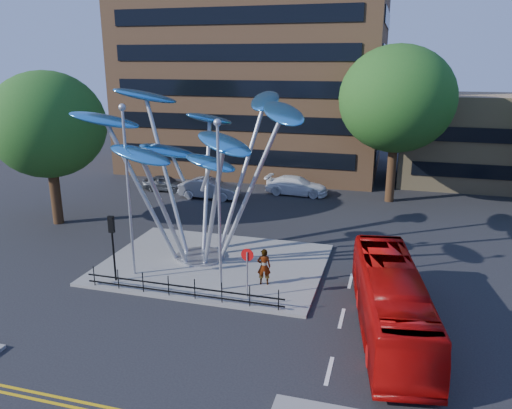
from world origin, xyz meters
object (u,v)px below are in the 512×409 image
(red_bus, at_px, (391,301))
(street_lamp_left, at_px, (127,177))
(street_lamp_right, at_px, (219,192))
(parked_car_right, at_px, (297,186))
(leaf_sculpture, at_px, (196,139))
(no_entry_sign_island, at_px, (247,265))
(traffic_light_island, at_px, (112,235))
(tree_right, at_px, (397,99))
(parked_car_left, at_px, (165,183))
(tree_left, at_px, (47,125))
(parked_car_mid, at_px, (209,188))
(pedestrian, at_px, (264,267))

(red_bus, bearing_deg, street_lamp_left, 161.87)
(street_lamp_right, xyz_separation_m, parked_car_right, (-0.06, 18.97, -4.34))
(leaf_sculpture, distance_m, no_entry_sign_island, 7.71)
(traffic_light_island, relative_size, parked_car_right, 0.66)
(street_lamp_right, bearing_deg, traffic_light_island, -174.81)
(tree_right, xyz_separation_m, parked_car_left, (-18.70, -1.92, -7.36))
(street_lamp_left, bearing_deg, tree_left, 145.62)
(street_lamp_left, height_order, parked_car_mid, street_lamp_left)
(leaf_sculpture, distance_m, traffic_light_island, 6.65)
(street_lamp_right, xyz_separation_m, red_bus, (8.00, -1.56, -3.70))
(leaf_sculpture, relative_size, parked_car_left, 3.21)
(leaf_sculpture, bearing_deg, parked_car_left, 122.79)
(traffic_light_island, distance_m, pedestrian, 7.71)
(street_lamp_right, relative_size, parked_car_mid, 1.68)
(tree_left, distance_m, parked_car_left, 12.24)
(street_lamp_right, xyz_separation_m, parked_car_mid, (-6.70, 15.90, -4.28))
(street_lamp_left, height_order, traffic_light_island, street_lamp_left)
(street_lamp_left, xyz_separation_m, street_lamp_right, (5.00, -0.50, -0.26))
(tree_left, height_order, street_lamp_left, tree_left)
(tree_left, distance_m, traffic_light_island, 12.44)
(parked_car_left, relative_size, parked_car_mid, 0.80)
(tree_left, relative_size, parked_car_right, 1.97)
(no_entry_sign_island, bearing_deg, street_lamp_right, 162.13)
(tree_right, height_order, red_bus, tree_right)
(parked_car_right, bearing_deg, tree_right, -86.79)
(tree_left, height_order, red_bus, tree_left)
(street_lamp_left, distance_m, traffic_light_island, 2.96)
(street_lamp_left, bearing_deg, parked_car_left, 110.50)
(street_lamp_left, bearing_deg, pedestrian, 5.37)
(street_lamp_left, distance_m, street_lamp_right, 5.03)
(traffic_light_island, relative_size, parked_car_left, 0.86)
(traffic_light_island, distance_m, parked_car_left, 18.58)
(traffic_light_island, height_order, parked_car_right, traffic_light_island)
(pedestrian, bearing_deg, parked_car_right, -96.74)
(no_entry_sign_island, bearing_deg, parked_car_mid, 116.58)
(street_lamp_left, xyz_separation_m, pedestrian, (6.87, 0.65, -4.27))
(tree_right, relative_size, street_lamp_left, 1.38)
(leaf_sculpture, xyz_separation_m, parked_car_right, (2.50, 15.29, -6.11))
(pedestrian, bearing_deg, street_lamp_right, 18.56)
(street_lamp_left, distance_m, parked_car_right, 19.67)
(traffic_light_island, bearing_deg, parked_car_right, 74.41)
(leaf_sculpture, distance_m, parked_car_right, 16.66)
(tree_left, bearing_deg, no_entry_sign_island, -25.07)
(street_lamp_right, relative_size, red_bus, 0.83)
(traffic_light_island, relative_size, red_bus, 0.34)
(red_bus, bearing_deg, pedestrian, 147.05)
(red_bus, relative_size, parked_car_mid, 2.03)
(tree_right, distance_m, red_bus, 21.61)
(street_lamp_left, xyz_separation_m, parked_car_left, (-6.20, 16.58, -4.68))
(no_entry_sign_island, xyz_separation_m, parked_car_right, (-1.56, 19.46, -1.06))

